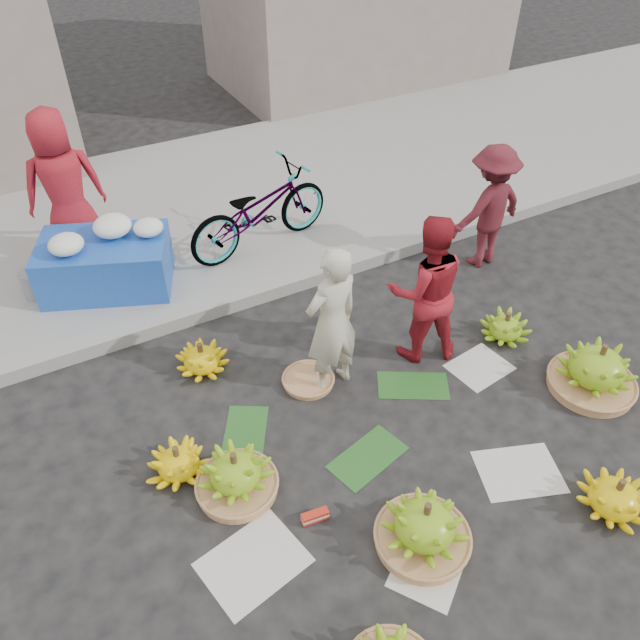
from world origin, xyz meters
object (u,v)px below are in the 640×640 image
vendor_cream (332,322)px  banana_bunch_0 (236,475)px  banana_bunch_4 (596,369)px  flower_table (106,261)px  bicycle (259,210)px

vendor_cream → banana_bunch_0: bearing=20.0°
banana_bunch_4 → flower_table: (-3.51, 3.50, 0.21)m
bicycle → banana_bunch_4: bearing=-162.8°
banana_bunch_4 → vendor_cream: (-2.08, 1.18, 0.51)m
banana_bunch_0 → banana_bunch_4: (3.29, -0.51, 0.04)m
banana_bunch_0 → flower_table: 3.01m
banana_bunch_0 → flower_table: size_ratio=0.41×
flower_table → banana_bunch_4: bearing=-23.0°
banana_bunch_0 → vendor_cream: size_ratio=0.43×
flower_table → bicycle: (1.75, -0.07, 0.16)m
banana_bunch_0 → vendor_cream: bearing=29.0°
vendor_cream → flower_table: size_ratio=0.97×
flower_table → bicycle: 1.76m
banana_bunch_4 → vendor_cream: 2.44m
bicycle → banana_bunch_0: bearing=142.4°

